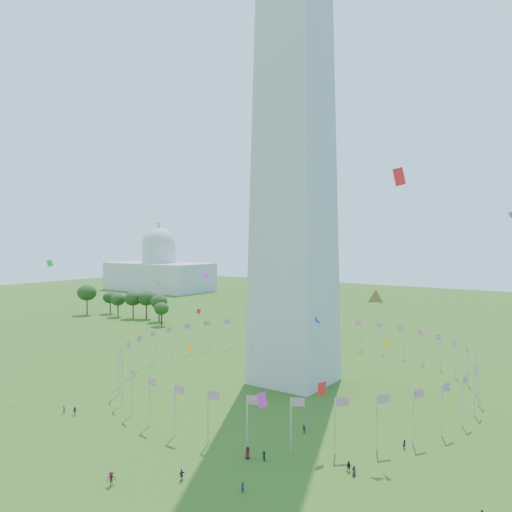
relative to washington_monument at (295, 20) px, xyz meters
The scene contains 7 objects.
ground 98.18m from the washington_monument, 90.00° to the right, with size 600.00×600.00×0.00m, color #2A5112.
washington_monument is the anchor object (origin of this frame).
flag_ring 80.00m from the washington_monument, 96.12° to the left, with size 80.24×80.24×9.00m.
capitol_building 230.40m from the washington_monument, 144.16° to the left, with size 70.00×35.00×46.00m, color beige, non-canonical shape.
crowd 96.60m from the washington_monument, 77.40° to the right, with size 87.62×46.46×1.97m.
kites_aloft 71.34m from the washington_monument, 63.82° to the right, with size 97.58×71.02×37.91m.
tree_line_west 140.04m from the washington_monument, 159.34° to the left, with size 55.46×15.36×13.07m.
Camera 1 is at (59.90, -51.07, 33.91)m, focal length 35.00 mm.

